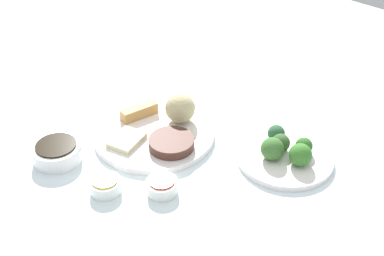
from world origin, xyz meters
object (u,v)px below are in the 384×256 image
object	(u,v)px
broccoli_plate	(284,157)
main_plate	(155,134)
soy_sauce_bowl	(57,153)
sauce_ramekin_hot_mustard	(105,186)
sauce_ramekin_sweet_and_sour	(162,187)

from	to	relation	value
broccoli_plate	main_plate	bearing A→B (deg)	118.12
soy_sauce_bowl	broccoli_plate	bearing A→B (deg)	-45.72
main_plate	soy_sauce_bowl	world-z (taller)	soy_sauce_bowl
broccoli_plate	soy_sauce_bowl	bearing A→B (deg)	134.28
sauce_ramekin_hot_mustard	soy_sauce_bowl	bearing A→B (deg)	93.94
broccoli_plate	sauce_ramekin_sweet_and_sour	xyz separation A→B (m)	(-0.26, 0.12, 0.01)
broccoli_plate	sauce_ramekin_sweet_and_sour	distance (m)	0.29
broccoli_plate	soy_sauce_bowl	size ratio (longest dim) A/B	1.99
soy_sauce_bowl	sauce_ramekin_sweet_and_sour	bearing A→B (deg)	-69.59
soy_sauce_bowl	sauce_ramekin_hot_mustard	xyz separation A→B (m)	(0.01, -0.16, -0.00)
main_plate	broccoli_plate	distance (m)	0.31
main_plate	sauce_ramekin_hot_mustard	bearing A→B (deg)	-160.67
broccoli_plate	sauce_ramekin_hot_mustard	bearing A→B (deg)	149.37
main_plate	broccoli_plate	xyz separation A→B (m)	(0.14, -0.27, -0.00)
soy_sauce_bowl	sauce_ramekin_hot_mustard	bearing A→B (deg)	-86.06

